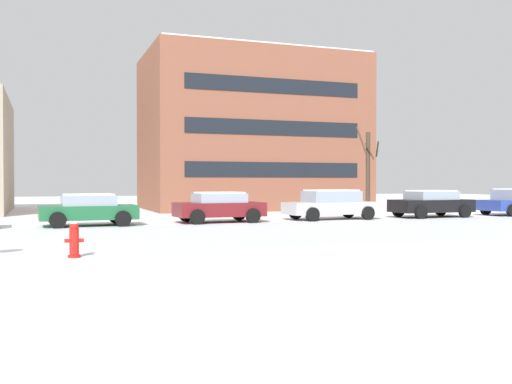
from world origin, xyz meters
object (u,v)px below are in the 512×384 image
object	(u,v)px
parked_car_maroon	(219,207)
parked_car_silver	(331,204)
fire_hydrant	(74,239)
parked_car_green	(88,209)
parked_car_black	(431,203)

from	to	relation	value
parked_car_maroon	parked_car_silver	size ratio (longest dim) A/B	0.86
fire_hydrant	parked_car_silver	xyz separation A→B (m)	(12.18, 10.47, 0.29)
parked_car_green	parked_car_maroon	world-z (taller)	parked_car_maroon
parked_car_maroon	parked_car_black	xyz separation A→B (m)	(11.14, -0.04, 0.01)
fire_hydrant	parked_car_silver	world-z (taller)	parked_car_silver
parked_car_green	parked_car_silver	distance (m)	11.15
fire_hydrant	parked_car_maroon	xyz separation A→B (m)	(6.61, 10.38, 0.26)
fire_hydrant	parked_car_green	size ratio (longest dim) A/B	0.22
parked_car_silver	fire_hydrant	bearing A→B (deg)	-139.32
parked_car_maroon	parked_car_black	size ratio (longest dim) A/B	0.94
parked_car_green	parked_car_maroon	size ratio (longest dim) A/B	0.99
fire_hydrant	parked_car_maroon	size ratio (longest dim) A/B	0.22
parked_car_silver	parked_car_maroon	bearing A→B (deg)	-179.07
parked_car_green	parked_car_black	distance (m)	16.72
parked_car_maroon	parked_car_silver	xyz separation A→B (m)	(5.57, 0.09, 0.03)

